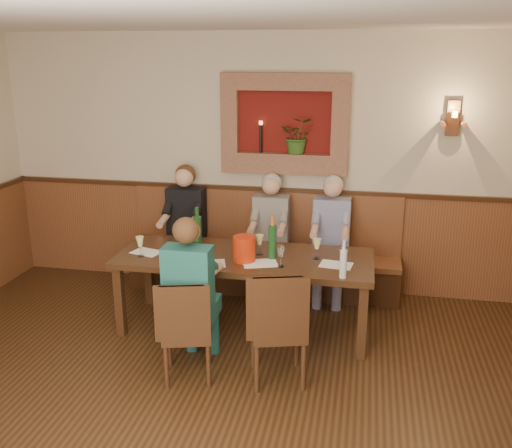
{
  "coord_description": "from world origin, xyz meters",
  "views": [
    {
      "loc": [
        1.07,
        -3.08,
        2.59
      ],
      "look_at": [
        0.1,
        1.9,
        1.05
      ],
      "focal_mm": 40.0,
      "sensor_mm": 36.0,
      "label": 1
    }
  ],
  "objects_px": {
    "bench": "(263,262)",
    "spittoon_bucket": "(244,249)",
    "person_chair_front": "(192,306)",
    "water_bottle": "(343,263)",
    "person_bench_left": "(185,239)",
    "chair_near_right": "(278,349)",
    "dining_table": "(245,263)",
    "chair_near_left": "(188,349)",
    "person_bench_mid": "(270,247)",
    "person_bench_right": "(330,251)",
    "wine_bottle_green_b": "(198,232)",
    "wine_bottle_green_a": "(272,241)"
  },
  "relations": [
    {
      "from": "bench",
      "to": "spittoon_bucket",
      "type": "relative_size",
      "value": 12.86
    },
    {
      "from": "person_chair_front",
      "to": "water_bottle",
      "type": "distance_m",
      "value": 1.32
    },
    {
      "from": "spittoon_bucket",
      "to": "person_bench_left",
      "type": "bearing_deg",
      "value": 132.3
    },
    {
      "from": "bench",
      "to": "chair_near_right",
      "type": "relative_size",
      "value": 3.07
    },
    {
      "from": "dining_table",
      "to": "bench",
      "type": "relative_size",
      "value": 0.8
    },
    {
      "from": "bench",
      "to": "person_chair_front",
      "type": "distance_m",
      "value": 1.76
    },
    {
      "from": "person_bench_left",
      "to": "water_bottle",
      "type": "height_order",
      "value": "person_bench_left"
    },
    {
      "from": "dining_table",
      "to": "chair_near_right",
      "type": "xyz_separation_m",
      "value": [
        0.46,
        -0.85,
        -0.39
      ]
    },
    {
      "from": "chair_near_left",
      "to": "person_bench_mid",
      "type": "relative_size",
      "value": 0.65
    },
    {
      "from": "bench",
      "to": "person_bench_right",
      "type": "distance_m",
      "value": 0.79
    },
    {
      "from": "chair_near_right",
      "to": "wine_bottle_green_b",
      "type": "relative_size",
      "value": 2.32
    },
    {
      "from": "chair_near_right",
      "to": "wine_bottle_green_a",
      "type": "relative_size",
      "value": 2.38
    },
    {
      "from": "dining_table",
      "to": "water_bottle",
      "type": "height_order",
      "value": "water_bottle"
    },
    {
      "from": "dining_table",
      "to": "wine_bottle_green_b",
      "type": "distance_m",
      "value": 0.55
    },
    {
      "from": "chair_near_left",
      "to": "person_chair_front",
      "type": "height_order",
      "value": "person_chair_front"
    },
    {
      "from": "chair_near_left",
      "to": "wine_bottle_green_a",
      "type": "bearing_deg",
      "value": 44.66
    },
    {
      "from": "bench",
      "to": "chair_near_right",
      "type": "distance_m",
      "value": 1.85
    },
    {
      "from": "chair_near_left",
      "to": "person_chair_front",
      "type": "bearing_deg",
      "value": 76.58
    },
    {
      "from": "person_bench_right",
      "to": "person_chair_front",
      "type": "height_order",
      "value": "person_chair_front"
    },
    {
      "from": "chair_near_right",
      "to": "wine_bottle_green_a",
      "type": "distance_m",
      "value": 1.06
    },
    {
      "from": "chair_near_right",
      "to": "person_bench_right",
      "type": "distance_m",
      "value": 1.74
    },
    {
      "from": "person_bench_mid",
      "to": "person_bench_right",
      "type": "bearing_deg",
      "value": -0.02
    },
    {
      "from": "person_bench_mid",
      "to": "wine_bottle_green_b",
      "type": "xyz_separation_m",
      "value": [
        -0.58,
        -0.76,
        0.37
      ]
    },
    {
      "from": "wine_bottle_green_b",
      "to": "water_bottle",
      "type": "height_order",
      "value": "wine_bottle_green_b"
    },
    {
      "from": "spittoon_bucket",
      "to": "wine_bottle_green_b",
      "type": "bearing_deg",
      "value": 156.21
    },
    {
      "from": "chair_near_left",
      "to": "person_bench_left",
      "type": "bearing_deg",
      "value": 93.32
    },
    {
      "from": "bench",
      "to": "person_bench_right",
      "type": "bearing_deg",
      "value": -7.85
    },
    {
      "from": "wine_bottle_green_a",
      "to": "spittoon_bucket",
      "type": "bearing_deg",
      "value": -155.21
    },
    {
      "from": "person_chair_front",
      "to": "wine_bottle_green_a",
      "type": "bearing_deg",
      "value": 53.91
    },
    {
      "from": "dining_table",
      "to": "person_chair_front",
      "type": "relative_size",
      "value": 1.77
    },
    {
      "from": "person_bench_mid",
      "to": "wine_bottle_green_a",
      "type": "xyz_separation_m",
      "value": [
        0.17,
        -0.87,
        0.37
      ]
    },
    {
      "from": "dining_table",
      "to": "spittoon_bucket",
      "type": "bearing_deg",
      "value": -78.89
    },
    {
      "from": "dining_table",
      "to": "person_bench_right",
      "type": "bearing_deg",
      "value": 48.22
    },
    {
      "from": "dining_table",
      "to": "bench",
      "type": "height_order",
      "value": "bench"
    },
    {
      "from": "wine_bottle_green_a",
      "to": "wine_bottle_green_b",
      "type": "height_order",
      "value": "wine_bottle_green_b"
    },
    {
      "from": "wine_bottle_green_a",
      "to": "wine_bottle_green_b",
      "type": "xyz_separation_m",
      "value": [
        -0.75,
        0.11,
        0.0
      ]
    },
    {
      "from": "water_bottle",
      "to": "person_bench_left",
      "type": "bearing_deg",
      "value": 145.9
    },
    {
      "from": "water_bottle",
      "to": "wine_bottle_green_a",
      "type": "bearing_deg",
      "value": 152.33
    },
    {
      "from": "spittoon_bucket",
      "to": "water_bottle",
      "type": "bearing_deg",
      "value": -14.66
    },
    {
      "from": "chair_near_left",
      "to": "person_bench_left",
      "type": "xyz_separation_m",
      "value": [
        -0.59,
        1.79,
        0.32
      ]
    },
    {
      "from": "wine_bottle_green_a",
      "to": "wine_bottle_green_b",
      "type": "distance_m",
      "value": 0.76
    },
    {
      "from": "person_chair_front",
      "to": "water_bottle",
      "type": "xyz_separation_m",
      "value": [
        1.21,
        0.4,
        0.33
      ]
    },
    {
      "from": "bench",
      "to": "chair_near_right",
      "type": "height_order",
      "value": "bench"
    },
    {
      "from": "spittoon_bucket",
      "to": "chair_near_left",
      "type": "bearing_deg",
      "value": -110.27
    },
    {
      "from": "chair_near_left",
      "to": "chair_near_right",
      "type": "height_order",
      "value": "chair_near_right"
    },
    {
      "from": "bench",
      "to": "water_bottle",
      "type": "distance_m",
      "value": 1.71
    },
    {
      "from": "bench",
      "to": "chair_near_left",
      "type": "height_order",
      "value": "bench"
    },
    {
      "from": "dining_table",
      "to": "person_bench_right",
      "type": "relative_size",
      "value": 1.77
    },
    {
      "from": "person_chair_front",
      "to": "person_bench_left",
      "type": "bearing_deg",
      "value": 109.95
    },
    {
      "from": "dining_table",
      "to": "chair_near_left",
      "type": "relative_size",
      "value": 2.72
    }
  ]
}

